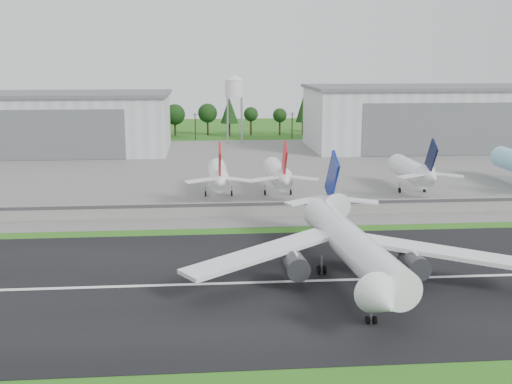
{
  "coord_description": "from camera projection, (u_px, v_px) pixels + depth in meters",
  "views": [
    {
      "loc": [
        -19.49,
        -89.68,
        36.35
      ],
      "look_at": [
        -8.31,
        40.0,
        9.0
      ],
      "focal_mm": 45.0,
      "sensor_mm": 36.0,
      "label": 1
    }
  ],
  "objects": [
    {
      "name": "ground",
      "position": [
        334.0,
        304.0,
        96.56
      ],
      "size": [
        600.0,
        600.0,
        0.0
      ],
      "primitive_type": "plane",
      "color": "#216317",
      "rests_on": "ground"
    },
    {
      "name": "runway",
      "position": [
        321.0,
        281.0,
        106.3
      ],
      "size": [
        320.0,
        60.0,
        0.1
      ],
      "primitive_type": "cube",
      "color": "black",
      "rests_on": "ground"
    },
    {
      "name": "runway_centerline",
      "position": [
        321.0,
        281.0,
        106.28
      ],
      "size": [
        220.0,
        1.0,
        0.02
      ],
      "primitive_type": "cube",
      "color": "white",
      "rests_on": "runway"
    },
    {
      "name": "apron",
      "position": [
        260.0,
        169.0,
        213.55
      ],
      "size": [
        320.0,
        150.0,
        0.1
      ],
      "primitive_type": "cube",
      "color": "slate",
      "rests_on": "ground"
    },
    {
      "name": "blast_fence",
      "position": [
        286.0,
        208.0,
        149.8
      ],
      "size": [
        240.0,
        0.61,
        3.5
      ],
      "color": "gray",
      "rests_on": "ground"
    },
    {
      "name": "hangar_west",
      "position": [
        44.0,
        123.0,
        248.23
      ],
      "size": [
        97.0,
        44.0,
        23.2
      ],
      "color": "silver",
      "rests_on": "ground"
    },
    {
      "name": "hangar_east",
      "position": [
        433.0,
        117.0,
        261.06
      ],
      "size": [
        102.0,
        47.0,
        25.2
      ],
      "color": "silver",
      "rests_on": "ground"
    },
    {
      "name": "water_tower",
      "position": [
        234.0,
        86.0,
        271.46
      ],
      "size": [
        8.4,
        8.4,
        29.4
      ],
      "color": "#99999E",
      "rests_on": "ground"
    },
    {
      "name": "utility_poles",
      "position": [
        244.0,
        139.0,
        291.56
      ],
      "size": [
        230.0,
        3.0,
        12.0
      ],
      "primitive_type": null,
      "color": "black",
      "rests_on": "ground"
    },
    {
      "name": "treeline",
      "position": [
        242.0,
        135.0,
        306.18
      ],
      "size": [
        320.0,
        16.0,
        22.0
      ],
      "primitive_type": null,
      "color": "black",
      "rests_on": "ground"
    },
    {
      "name": "main_airliner",
      "position": [
        352.0,
        253.0,
        105.29
      ],
      "size": [
        57.14,
        59.25,
        18.17
      ],
      "rotation": [
        0.0,
        0.0,
        3.21
      ],
      "color": "white",
      "rests_on": "runway"
    },
    {
      "name": "parked_jet_red_a",
      "position": [
        219.0,
        176.0,
        168.68
      ],
      "size": [
        7.36,
        31.29,
        16.36
      ],
      "color": "white",
      "rests_on": "ground"
    },
    {
      "name": "parked_jet_red_b",
      "position": [
        279.0,
        174.0,
        170.02
      ],
      "size": [
        7.36,
        31.29,
        16.49
      ],
      "color": "silver",
      "rests_on": "ground"
    },
    {
      "name": "parked_jet_navy",
      "position": [
        415.0,
        172.0,
        173.12
      ],
      "size": [
        7.36,
        31.29,
        16.67
      ],
      "color": "white",
      "rests_on": "ground"
    }
  ]
}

